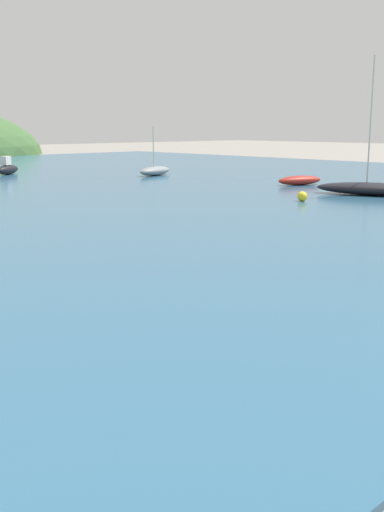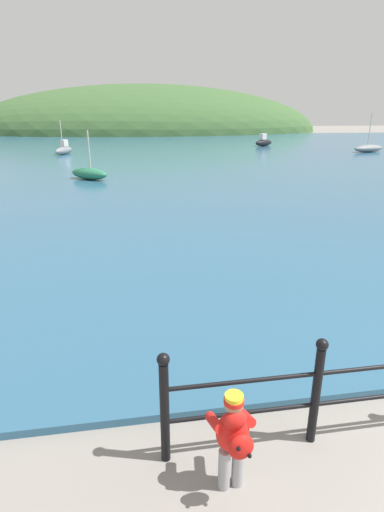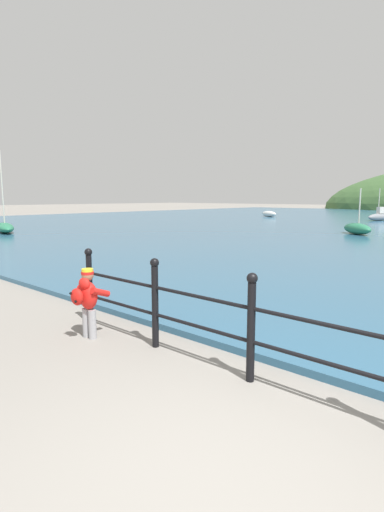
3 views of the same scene
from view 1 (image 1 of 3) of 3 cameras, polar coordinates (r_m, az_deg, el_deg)
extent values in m
ellipsoid|color=maroon|center=(33.50, 10.22, 7.11)|extent=(2.88, 1.69, 0.51)
ellipsoid|color=gray|center=(39.58, -3.55, 8.10)|extent=(3.33, 2.01, 0.59)
cylinder|color=beige|center=(39.37, -3.70, 10.34)|extent=(0.07, 0.07, 2.52)
ellipsoid|color=black|center=(42.08, -17.14, 7.86)|extent=(2.39, 1.98, 0.64)
cube|color=silver|center=(41.88, -17.31, 8.67)|extent=(0.78, 0.72, 0.58)
ellipsoid|color=black|center=(29.26, 16.79, 6.14)|extent=(3.46, 5.37, 0.58)
cylinder|color=beige|center=(29.15, 16.66, 12.31)|extent=(0.07, 0.07, 5.69)
sphere|color=yellow|center=(26.09, 10.46, 5.61)|extent=(0.42, 0.42, 0.42)
camera|label=2|loc=(5.15, 62.41, 5.65)|focal=28.00mm
camera|label=3|loc=(10.74, 56.00, 0.22)|focal=28.00mm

